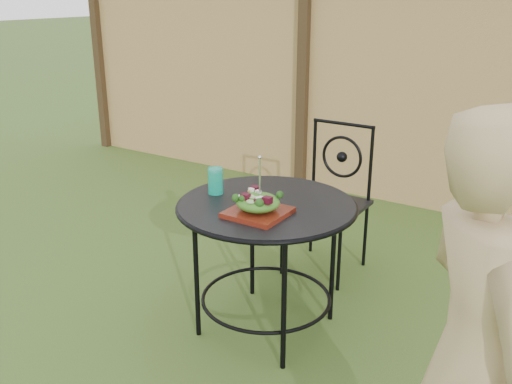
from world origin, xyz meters
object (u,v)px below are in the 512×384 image
Objects in this scene: patio_chair at (330,195)px; patio_table at (267,228)px; diner at (475,362)px; salad_plate at (258,212)px.

patio_table is at bearing -87.03° from patio_chair.
patio_chair is 0.64× the size of diner.
diner is 1.33m from salad_plate.
patio_chair is at bearing -2.07° from diner.
diner is at bearing -29.32° from salad_plate.
patio_table is 0.62× the size of diner.
salad_plate is at bearing -84.70° from patio_chair.
diner is (1.25, -1.64, 0.24)m from patio_chair.
patio_chair is 1.02m from salad_plate.
diner reaches higher than patio_table.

